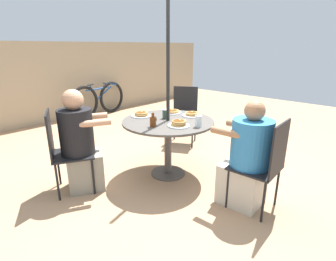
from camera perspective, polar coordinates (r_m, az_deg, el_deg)
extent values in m
plane|color=tan|center=(3.50, 0.00, -9.31)|extent=(12.00, 12.00, 0.00)
cube|color=tan|center=(6.20, -25.16, 9.27)|extent=(10.00, 0.06, 1.69)
cylinder|color=#4C4742|center=(3.50, 0.00, -9.20)|extent=(0.44, 0.44, 0.01)
cylinder|color=#4C4742|center=(3.36, 0.00, -3.99)|extent=(0.09, 0.09, 0.70)
cylinder|color=#4C4742|center=(3.24, 0.00, 1.99)|extent=(1.13, 1.13, 0.03)
cylinder|color=black|center=(3.15, 0.00, 9.45)|extent=(0.04, 0.04, 2.28)
cylinder|color=black|center=(2.80, 12.82, -12.25)|extent=(0.02, 0.02, 0.43)
cylinder|color=black|center=(3.10, 16.08, -9.41)|extent=(0.02, 0.02, 0.43)
cylinder|color=black|center=(2.68, 20.05, -14.43)|extent=(0.02, 0.02, 0.43)
cylinder|color=black|center=(3.00, 22.64, -11.19)|extent=(0.02, 0.02, 0.43)
cube|color=black|center=(2.79, 18.35, -7.70)|extent=(0.46, 0.46, 0.02)
cube|color=black|center=(2.63, 23.11, -3.68)|extent=(0.42, 0.04, 0.50)
cube|color=beige|center=(2.93, 15.72, -11.11)|extent=(0.40, 0.44, 0.43)
cylinder|color=teal|center=(2.72, 17.68, -2.82)|extent=(0.40, 0.40, 0.50)
sphere|color=#A3704C|center=(2.62, 18.37, 4.10)|extent=(0.20, 0.20, 0.20)
cylinder|color=#A3704C|center=(2.62, 12.54, -0.41)|extent=(0.09, 0.32, 0.07)
cylinder|color=#A3704C|center=(2.89, 15.56, 1.13)|extent=(0.09, 0.32, 0.07)
cylinder|color=black|center=(4.26, 5.31, -1.17)|extent=(0.02, 0.02, 0.43)
cylinder|color=black|center=(4.32, 0.42, -0.81)|extent=(0.02, 0.02, 0.43)
cylinder|color=black|center=(4.61, 5.94, 0.31)|extent=(0.02, 0.02, 0.43)
cylinder|color=black|center=(4.66, 1.40, 0.62)|extent=(0.02, 0.02, 0.43)
cube|color=black|center=(4.39, 3.32, 2.57)|extent=(0.60, 0.60, 0.02)
cube|color=black|center=(4.53, 3.83, 6.42)|extent=(0.23, 0.37, 0.50)
cylinder|color=black|center=(3.41, -16.46, -6.87)|extent=(0.02, 0.02, 0.43)
cylinder|color=black|center=(3.08, -15.94, -9.65)|extent=(0.02, 0.02, 0.43)
cylinder|color=black|center=(3.42, -22.72, -7.51)|extent=(0.02, 0.02, 0.43)
cylinder|color=black|center=(3.08, -22.92, -10.36)|extent=(0.02, 0.02, 0.43)
cube|color=black|center=(3.15, -19.94, -4.85)|extent=(0.59, 0.59, 0.02)
cube|color=black|center=(3.08, -24.33, -0.79)|extent=(0.20, 0.38, 0.50)
cube|color=gray|center=(3.24, -17.47, -8.33)|extent=(0.50, 0.49, 0.43)
cylinder|color=black|center=(3.07, -19.32, -0.37)|extent=(0.37, 0.37, 0.52)
sphere|color=tan|center=(2.98, -20.04, 6.29)|extent=(0.23, 0.23, 0.23)
cylinder|color=tan|center=(3.18, -16.03, 2.99)|extent=(0.32, 0.21, 0.07)
cylinder|color=tan|center=(2.89, -15.55, 1.58)|extent=(0.32, 0.21, 0.07)
cylinder|color=white|center=(3.60, 0.88, 3.94)|extent=(0.25, 0.25, 0.01)
cylinder|color=#BC8947|center=(3.59, 0.86, 4.14)|extent=(0.18, 0.18, 0.01)
cylinder|color=#BC8947|center=(3.59, 0.86, 4.32)|extent=(0.20, 0.20, 0.01)
ellipsoid|color=brown|center=(3.59, 0.88, 4.43)|extent=(0.15, 0.14, 0.00)
cube|color=#F4E084|center=(3.58, 0.88, 4.51)|extent=(0.03, 0.03, 0.01)
cylinder|color=white|center=(3.45, 5.19, 3.28)|extent=(0.25, 0.25, 0.01)
cylinder|color=#BC8947|center=(3.45, 5.16, 3.48)|extent=(0.16, 0.16, 0.01)
cylinder|color=#BC8947|center=(3.45, 5.26, 3.68)|extent=(0.17, 0.17, 0.01)
cylinder|color=#BC8947|center=(3.45, 5.27, 3.85)|extent=(0.18, 0.18, 0.01)
ellipsoid|color=brown|center=(3.44, 5.21, 3.98)|extent=(0.13, 0.12, 0.00)
cube|color=#F4E084|center=(3.45, 5.25, 4.11)|extent=(0.03, 0.03, 0.01)
cylinder|color=white|center=(3.00, 2.36, 1.07)|extent=(0.25, 0.25, 0.01)
cylinder|color=#BC8947|center=(3.00, 2.34, 1.30)|extent=(0.18, 0.18, 0.01)
cylinder|color=#BC8947|center=(2.99, 2.25, 1.55)|extent=(0.16, 0.16, 0.01)
cylinder|color=#BC8947|center=(2.99, 2.41, 1.77)|extent=(0.17, 0.17, 0.01)
cylinder|color=#BC8947|center=(2.98, 2.46, 2.02)|extent=(0.16, 0.16, 0.01)
ellipsoid|color=brown|center=(2.98, 2.37, 2.19)|extent=(0.13, 0.12, 0.00)
cube|color=#F4E084|center=(2.98, 2.61, 2.31)|extent=(0.02, 0.02, 0.01)
cylinder|color=white|center=(3.44, -5.86, 3.18)|extent=(0.25, 0.25, 0.01)
cylinder|color=#BC8947|center=(3.44, -5.88, 3.42)|extent=(0.17, 0.17, 0.01)
cylinder|color=#BC8947|center=(3.43, -5.81, 3.61)|extent=(0.18, 0.18, 0.01)
cylinder|color=#BC8947|center=(3.43, -5.79, 3.85)|extent=(0.17, 0.17, 0.01)
ellipsoid|color=brown|center=(3.42, -5.89, 4.00)|extent=(0.13, 0.12, 0.00)
cube|color=#F4E084|center=(3.43, -5.74, 4.12)|extent=(0.02, 0.02, 0.01)
cylinder|color=#602D0F|center=(2.98, -3.28, 1.89)|extent=(0.07, 0.07, 0.11)
cylinder|color=#602D0F|center=(2.95, -3.31, 3.40)|extent=(0.03, 0.03, 0.05)
torus|color=#602D0F|center=(2.99, -2.83, 2.33)|extent=(0.05, 0.01, 0.05)
cylinder|color=#33513D|center=(3.32, -0.54, 3.60)|extent=(0.08, 0.08, 0.11)
cylinder|color=white|center=(3.31, -0.54, 4.59)|extent=(0.08, 0.08, 0.01)
cylinder|color=silver|center=(2.98, 6.66, 2.03)|extent=(0.07, 0.07, 0.13)
torus|color=black|center=(6.20, -17.71, 5.75)|extent=(0.77, 0.20, 0.77)
torus|color=black|center=(6.74, -12.15, 7.12)|extent=(0.77, 0.20, 0.77)
cylinder|color=#1E4C93|center=(6.41, -15.01, 8.77)|extent=(0.68, 0.15, 0.03)
cylinder|color=#1E4C93|center=(6.55, -13.81, 7.87)|extent=(0.52, 0.12, 0.29)
cylinder|color=#1E4C93|center=(6.27, -16.49, 8.93)|extent=(0.03, 0.03, 0.10)
ellipsoid|color=black|center=(6.26, -16.55, 9.54)|extent=(0.21, 0.10, 0.04)
cylinder|color=#1E4C93|center=(6.66, -12.60, 9.87)|extent=(0.10, 0.44, 0.03)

